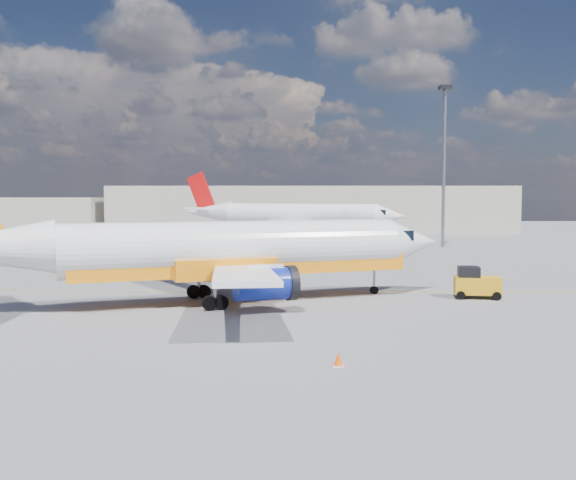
{
  "coord_description": "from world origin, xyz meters",
  "views": [
    {
      "loc": [
        2.2,
        -39.58,
        6.42
      ],
      "look_at": [
        1.72,
        2.17,
        3.5
      ],
      "focal_mm": 40.0,
      "sensor_mm": 36.0,
      "label": 1
    }
  ],
  "objects_px": {
    "main_jet": "(221,251)",
    "second_jet": "(294,217)",
    "traffic_cone": "(338,359)",
    "gse_tug": "(476,283)"
  },
  "relations": [
    {
      "from": "main_jet",
      "to": "second_jet",
      "type": "bearing_deg",
      "value": 65.06
    },
    {
      "from": "second_jet",
      "to": "traffic_cone",
      "type": "xyz_separation_m",
      "value": [
        1.77,
        -68.25,
        -3.06
      ]
    },
    {
      "from": "main_jet",
      "to": "gse_tug",
      "type": "bearing_deg",
      "value": -13.11
    },
    {
      "from": "main_jet",
      "to": "traffic_cone",
      "type": "bearing_deg",
      "value": -87.17
    },
    {
      "from": "second_jet",
      "to": "traffic_cone",
      "type": "relative_size",
      "value": 57.63
    },
    {
      "from": "second_jet",
      "to": "gse_tug",
      "type": "xyz_separation_m",
      "value": [
        11.41,
        -52.12,
        -2.4
      ]
    },
    {
      "from": "main_jet",
      "to": "gse_tug",
      "type": "height_order",
      "value": "main_jet"
    },
    {
      "from": "second_jet",
      "to": "traffic_cone",
      "type": "bearing_deg",
      "value": -70.61
    },
    {
      "from": "gse_tug",
      "to": "second_jet",
      "type": "bearing_deg",
      "value": 110.61
    },
    {
      "from": "gse_tug",
      "to": "traffic_cone",
      "type": "distance_m",
      "value": 18.8
    }
  ]
}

